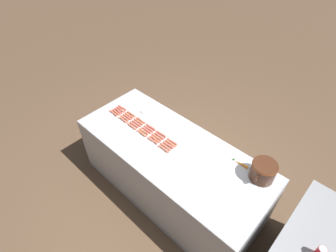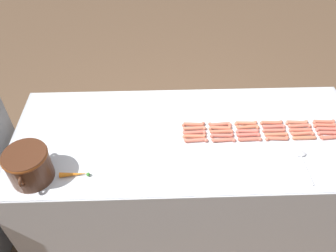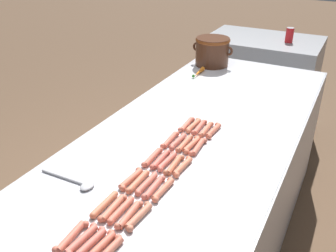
% 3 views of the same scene
% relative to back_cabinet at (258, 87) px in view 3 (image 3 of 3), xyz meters
% --- Properties ---
extents(ground_plane, '(20.00, 20.00, 0.00)m').
position_rel_back_cabinet_xyz_m(ground_plane, '(0.11, -1.70, -0.47)').
color(ground_plane, brown).
extents(griddle_counter, '(0.99, 2.37, 0.87)m').
position_rel_back_cabinet_xyz_m(griddle_counter, '(0.11, -1.70, -0.03)').
color(griddle_counter, '#ADAFB5').
rests_on(griddle_counter, ground_plane).
extents(back_cabinet, '(0.99, 0.67, 0.93)m').
position_rel_back_cabinet_xyz_m(back_cabinet, '(0.00, 0.00, 0.00)').
color(back_cabinet, '#939599').
rests_on(back_cabinet, ground_plane).
extents(hot_dog_0, '(0.04, 0.16, 0.03)m').
position_rel_back_cabinet_xyz_m(hot_dog_0, '(0.04, -2.65, 0.42)').
color(hot_dog_0, '#D56851').
rests_on(hot_dog_0, griddle_counter).
extents(hot_dog_1, '(0.03, 0.16, 0.03)m').
position_rel_back_cabinet_xyz_m(hot_dog_1, '(0.05, -2.46, 0.42)').
color(hot_dog_1, '#CE704E').
rests_on(hot_dog_1, griddle_counter).
extents(hot_dog_2, '(0.04, 0.16, 0.03)m').
position_rel_back_cabinet_xyz_m(hot_dog_2, '(0.05, -2.28, 0.42)').
color(hot_dog_2, '#D1684E').
rests_on(hot_dog_2, griddle_counter).
extents(hot_dog_3, '(0.03, 0.16, 0.03)m').
position_rel_back_cabinet_xyz_m(hot_dog_3, '(0.04, -2.10, 0.42)').
color(hot_dog_3, '#CE6550').
rests_on(hot_dog_3, griddle_counter).
extents(hot_dog_4, '(0.03, 0.16, 0.03)m').
position_rel_back_cabinet_xyz_m(hot_dog_4, '(0.04, -1.92, 0.42)').
color(hot_dog_4, '#D36751').
rests_on(hot_dog_4, griddle_counter).
extents(hot_dog_5, '(0.03, 0.16, 0.03)m').
position_rel_back_cabinet_xyz_m(hot_dog_5, '(0.05, -1.74, 0.42)').
color(hot_dog_5, '#D46B55').
rests_on(hot_dog_5, griddle_counter).
extents(hot_dog_6, '(0.03, 0.16, 0.03)m').
position_rel_back_cabinet_xyz_m(hot_dog_6, '(0.08, -2.64, 0.42)').
color(hot_dog_6, '#D16554').
rests_on(hot_dog_6, griddle_counter).
extents(hot_dog_7, '(0.03, 0.16, 0.03)m').
position_rel_back_cabinet_xyz_m(hot_dog_7, '(0.09, -2.46, 0.42)').
color(hot_dog_7, '#D37054').
rests_on(hot_dog_7, griddle_counter).
extents(hot_dog_8, '(0.03, 0.16, 0.03)m').
position_rel_back_cabinet_xyz_m(hot_dog_8, '(0.08, -2.28, 0.42)').
color(hot_dog_8, '#D37151').
rests_on(hot_dog_8, griddle_counter).
extents(hot_dog_9, '(0.03, 0.16, 0.03)m').
position_rel_back_cabinet_xyz_m(hot_dog_9, '(0.08, -2.10, 0.42)').
color(hot_dog_9, '#D46354').
rests_on(hot_dog_9, griddle_counter).
extents(hot_dog_10, '(0.03, 0.16, 0.03)m').
position_rel_back_cabinet_xyz_m(hot_dog_10, '(0.08, -1.92, 0.42)').
color(hot_dog_10, '#CC6656').
rests_on(hot_dog_10, griddle_counter).
extents(hot_dog_11, '(0.03, 0.16, 0.03)m').
position_rel_back_cabinet_xyz_m(hot_dog_11, '(0.08, -1.74, 0.42)').
color(hot_dog_11, '#D07252').
rests_on(hot_dog_11, griddle_counter).
extents(hot_dog_12, '(0.04, 0.16, 0.03)m').
position_rel_back_cabinet_xyz_m(hot_dog_12, '(0.12, -2.64, 0.42)').
color(hot_dog_12, '#CD6454').
rests_on(hot_dog_12, griddle_counter).
extents(hot_dog_13, '(0.03, 0.16, 0.03)m').
position_rel_back_cabinet_xyz_m(hot_dog_13, '(0.12, -2.46, 0.42)').
color(hot_dog_13, '#D66750').
rests_on(hot_dog_13, griddle_counter).
extents(hot_dog_14, '(0.03, 0.16, 0.03)m').
position_rel_back_cabinet_xyz_m(hot_dog_14, '(0.12, -2.28, 0.42)').
color(hot_dog_14, '#CD6753').
rests_on(hot_dog_14, griddle_counter).
extents(hot_dog_15, '(0.03, 0.16, 0.03)m').
position_rel_back_cabinet_xyz_m(hot_dog_15, '(0.12, -2.10, 0.42)').
color(hot_dog_15, '#D46556').
rests_on(hot_dog_15, griddle_counter).
extents(hot_dog_16, '(0.03, 0.16, 0.03)m').
position_rel_back_cabinet_xyz_m(hot_dog_16, '(0.12, -1.92, 0.42)').
color(hot_dog_16, '#CC6C50').
rests_on(hot_dog_16, griddle_counter).
extents(hot_dog_17, '(0.03, 0.16, 0.03)m').
position_rel_back_cabinet_xyz_m(hot_dog_17, '(0.12, -1.74, 0.42)').
color(hot_dog_17, '#D06452').
rests_on(hot_dog_17, griddle_counter).
extents(hot_dog_18, '(0.04, 0.16, 0.03)m').
position_rel_back_cabinet_xyz_m(hot_dog_18, '(0.16, -2.64, 0.42)').
color(hot_dog_18, '#D3664E').
rests_on(hot_dog_18, griddle_counter).
extents(hot_dog_19, '(0.03, 0.16, 0.03)m').
position_rel_back_cabinet_xyz_m(hot_dog_19, '(0.16, -2.47, 0.42)').
color(hot_dog_19, '#CD6B54').
rests_on(hot_dog_19, griddle_counter).
extents(hot_dog_20, '(0.03, 0.16, 0.03)m').
position_rel_back_cabinet_xyz_m(hot_dog_20, '(0.16, -2.29, 0.42)').
color(hot_dog_20, '#CF6656').
rests_on(hot_dog_20, griddle_counter).
extents(hot_dog_21, '(0.04, 0.16, 0.03)m').
position_rel_back_cabinet_xyz_m(hot_dog_21, '(0.16, -2.11, 0.42)').
color(hot_dog_21, '#CA6D4D').
rests_on(hot_dog_21, griddle_counter).
extents(hot_dog_22, '(0.04, 0.16, 0.03)m').
position_rel_back_cabinet_xyz_m(hot_dog_22, '(0.16, -1.92, 0.42)').
color(hot_dog_22, '#D06D51').
rests_on(hot_dog_22, griddle_counter).
extents(hot_dog_23, '(0.03, 0.16, 0.03)m').
position_rel_back_cabinet_xyz_m(hot_dog_23, '(0.16, -1.74, 0.42)').
color(hot_dog_23, '#CA6F54').
rests_on(hot_dog_23, griddle_counter).
extents(hot_dog_25, '(0.04, 0.16, 0.03)m').
position_rel_back_cabinet_xyz_m(hot_dog_25, '(0.19, -2.46, 0.42)').
color(hot_dog_25, '#CB7256').
rests_on(hot_dog_25, griddle_counter).
extents(hot_dog_26, '(0.03, 0.16, 0.03)m').
position_rel_back_cabinet_xyz_m(hot_dog_26, '(0.20, -2.28, 0.42)').
color(hot_dog_26, '#D56D51').
rests_on(hot_dog_26, griddle_counter).
extents(hot_dog_27, '(0.04, 0.16, 0.03)m').
position_rel_back_cabinet_xyz_m(hot_dog_27, '(0.20, -2.10, 0.42)').
color(hot_dog_27, '#D86F50').
rests_on(hot_dog_27, griddle_counter).
extents(hot_dog_28, '(0.04, 0.16, 0.03)m').
position_rel_back_cabinet_xyz_m(hot_dog_28, '(0.19, -1.92, 0.42)').
color(hot_dog_28, '#D36851').
rests_on(hot_dog_28, griddle_counter).
extents(hot_dog_29, '(0.04, 0.16, 0.03)m').
position_rel_back_cabinet_xyz_m(hot_dog_29, '(0.20, -1.74, 0.42)').
color(hot_dog_29, '#D2674E').
rests_on(hot_dog_29, griddle_counter).
extents(bean_pot, '(0.32, 0.26, 0.21)m').
position_rel_back_cabinet_xyz_m(bean_pot, '(-0.21, -0.75, 0.52)').
color(bean_pot, '#472616').
rests_on(bean_pot, griddle_counter).
extents(serving_spoon, '(0.27, 0.07, 0.02)m').
position_rel_back_cabinet_xyz_m(serving_spoon, '(-0.13, -2.40, 0.42)').
color(serving_spoon, '#B7B7BC').
rests_on(serving_spoon, griddle_counter).
extents(carrot, '(0.04, 0.18, 0.03)m').
position_rel_back_cabinet_xyz_m(carrot, '(-0.21, -0.99, 0.43)').
color(carrot, orange).
rests_on(carrot, griddle_counter).
extents(soda_can, '(0.07, 0.07, 0.12)m').
position_rel_back_cabinet_xyz_m(soda_can, '(0.22, -0.04, 0.53)').
color(soda_can, red).
rests_on(soda_can, back_cabinet).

